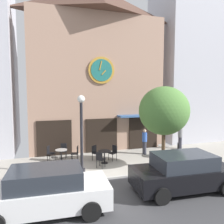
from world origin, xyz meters
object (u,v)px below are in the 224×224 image
Objects in this scene: cafe_chair_curbside at (64,150)px; cafe_table_center_left at (61,153)px; parked_car_black at (183,172)px; cafe_table_near_curb at (104,154)px; cafe_table_near_door at (164,149)px; cafe_chair_left_end at (95,152)px; pedestrian_grey at (180,137)px; cafe_chair_by_entrance at (100,158)px; cafe_chair_corner at (76,152)px; street_tree at (164,111)px; cafe_chair_facing_wall at (50,152)px; cafe_chair_right_end at (176,149)px; pedestrian_blue at (145,141)px; parked_car_white at (46,191)px; cafe_chair_under_awning at (114,152)px; street_lamp at (82,135)px.

cafe_table_center_left is at bearing -103.99° from cafe_chair_curbside.
cafe_table_near_curb is at bearing 116.91° from parked_car_black.
cafe_table_center_left is 0.98× the size of cafe_table_near_door.
cafe_chair_left_end is 0.54× the size of pedestrian_grey.
cafe_table_near_curb is 0.46× the size of pedestrian_grey.
cafe_chair_by_entrance and cafe_chair_corner have the same top height.
cafe_chair_by_entrance is at bearing 163.60° from street_tree.
cafe_chair_facing_wall is at bearing 168.32° from cafe_table_near_door.
cafe_table_near_curb is 0.84× the size of cafe_chair_curbside.
cafe_chair_right_end is at bearing -18.06° from cafe_table_near_door.
pedestrian_blue is (5.42, 0.05, 0.34)m from cafe_table_center_left.
parked_car_white is (-0.94, -5.40, 0.24)m from cafe_table_center_left.
cafe_chair_under_awning is at bearing -16.70° from cafe_chair_left_end.
cafe_table_near_door is 0.80m from cafe_chair_right_end.
cafe_chair_curbside reaches higher than cafe_table_near_curb.
cafe_table_near_curb is (-2.86, 1.68, -2.59)m from street_tree.
cafe_chair_curbside and cafe_chair_by_entrance have the same top height.
street_lamp is at bearing -64.41° from cafe_chair_facing_wall.
cafe_chair_left_end is 3.45m from pedestrian_blue.
parked_car_white reaches higher than cafe_chair_corner.
cafe_chair_under_awning is 1.00× the size of cafe_chair_corner.
cafe_chair_corner is (-1.07, 1.62, 0.00)m from cafe_chair_by_entrance.
cafe_chair_corner is (-5.42, 0.90, -0.02)m from cafe_table_near_door.
street_lamp is 4.42× the size of cafe_chair_left_end.
cafe_chair_facing_wall is (-2.57, 2.15, 0.00)m from cafe_chair_by_entrance.
cafe_chair_corner reaches higher than cafe_table_near_curb.
cafe_chair_left_end is at bearing -172.97° from pedestrian_grey.
street_tree is at bearing -121.75° from cafe_table_near_door.
cafe_chair_left_end is 1.00× the size of cafe_chair_facing_wall.
cafe_chair_curbside is 0.20× the size of parked_car_black.
street_lamp reaches higher than cafe_chair_right_end.
cafe_chair_right_end is 2.07m from pedestrian_blue.
parked_car_white reaches higher than cafe_chair_right_end.
street_tree is 2.65× the size of pedestrian_blue.
street_tree is 3.47m from cafe_chair_right_end.
parked_car_black reaches higher than cafe_chair_left_end.
cafe_chair_under_awning is at bearing 136.52° from street_tree.
cafe_chair_by_entrance and cafe_chair_right_end have the same top height.
street_tree reaches higher than cafe_chair_facing_wall.
cafe_chair_left_end is at bearing 163.30° from cafe_chair_under_awning.
cafe_chair_corner is 6.29m from cafe_chair_right_end.
cafe_chair_left_end and cafe_chair_under_awning have the same top height.
street_lamp is 2.05m from cafe_chair_by_entrance.
cafe_chair_by_entrance is at bearing -40.66° from cafe_table_center_left.
pedestrian_grey is at bearing 21.58° from street_lamp.
cafe_table_near_door is at bearing 15.81° from street_lamp.
cafe_chair_by_entrance is (-3.31, 0.97, -2.59)m from street_tree.
cafe_chair_curbside is 1.00× the size of cafe_chair_right_end.
cafe_table_near_door is 0.85× the size of cafe_chair_curbside.
parked_car_white is (-7.98, -4.21, 0.23)m from cafe_chair_right_end.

